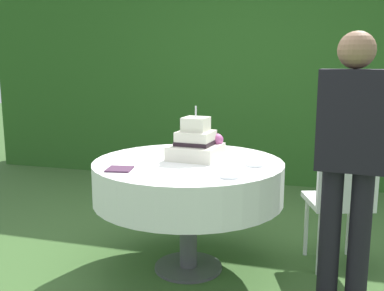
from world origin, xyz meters
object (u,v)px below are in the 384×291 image
object	(u,v)px
serving_plate_near	(255,165)
standing_person	(350,156)
garden_chair	(341,195)
wedding_cake	(196,144)
cake_table	(188,180)
serving_plate_far	(229,177)
napkin_stack	(120,169)

from	to	relation	value
serving_plate_near	standing_person	distance (m)	0.63
serving_plate_near	garden_chair	bearing A→B (deg)	28.01
wedding_cake	standing_person	xyz separation A→B (m)	(0.98, -0.37, 0.05)
wedding_cake	serving_plate_near	xyz separation A→B (m)	(0.42, -0.11, -0.10)
standing_person	cake_table	bearing A→B (deg)	165.03
serving_plate_near	serving_plate_far	xyz separation A→B (m)	(-0.10, -0.34, 0.00)
wedding_cake	napkin_stack	distance (m)	0.59
wedding_cake	standing_person	world-z (taller)	standing_person
serving_plate_far	napkin_stack	world-z (taller)	serving_plate_far
cake_table	serving_plate_far	bearing A→B (deg)	-44.50
serving_plate_near	serving_plate_far	world-z (taller)	same
napkin_stack	standing_person	distance (m)	1.36
serving_plate_far	serving_plate_near	bearing A→B (deg)	73.96
napkin_stack	wedding_cake	bearing A→B (deg)	50.81
serving_plate_far	napkin_stack	xyz separation A→B (m)	(-0.69, -0.01, -0.00)
napkin_stack	serving_plate_far	bearing A→B (deg)	0.42
wedding_cake	garden_chair	size ratio (longest dim) A/B	0.41
garden_chair	wedding_cake	bearing A→B (deg)	-169.29
cake_table	standing_person	size ratio (longest dim) A/B	0.80
cake_table	wedding_cake	distance (m)	0.26
garden_chair	standing_person	bearing A→B (deg)	-89.34
wedding_cake	garden_chair	xyz separation A→B (m)	(0.98, 0.18, -0.34)
serving_plate_far	standing_person	size ratio (longest dim) A/B	0.07
serving_plate_near	garden_chair	distance (m)	0.67
cake_table	garden_chair	xyz separation A→B (m)	(1.01, 0.28, -0.10)
cake_table	garden_chair	size ratio (longest dim) A/B	1.45
napkin_stack	garden_chair	xyz separation A→B (m)	(1.35, 0.64, -0.24)
cake_table	standing_person	bearing A→B (deg)	-14.97
napkin_stack	standing_person	world-z (taller)	standing_person
napkin_stack	garden_chair	size ratio (longest dim) A/B	0.17
garden_chair	serving_plate_far	bearing A→B (deg)	-135.80
serving_plate_near	napkin_stack	bearing A→B (deg)	-156.56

